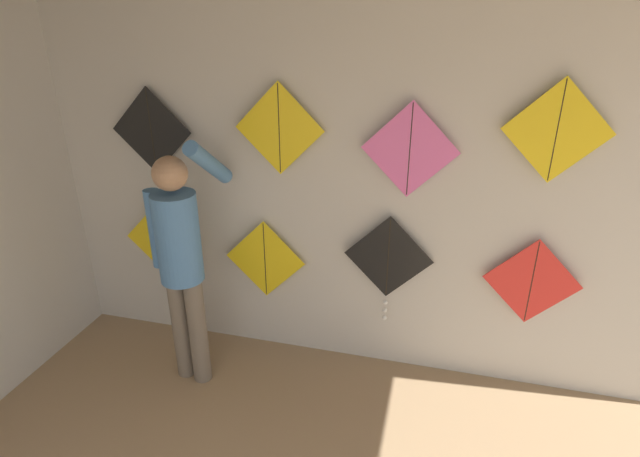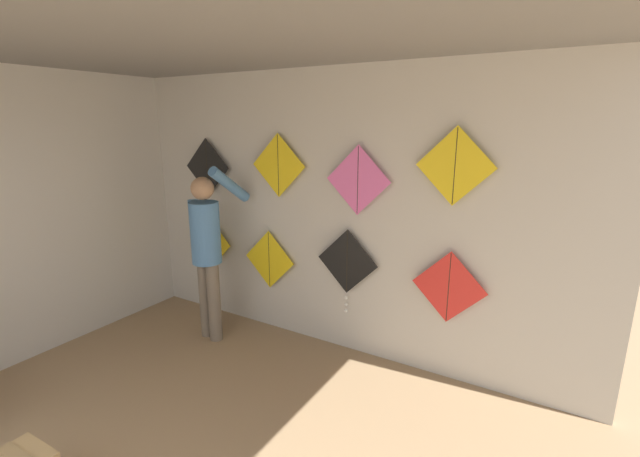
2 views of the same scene
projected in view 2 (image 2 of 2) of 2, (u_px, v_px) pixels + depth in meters
name	position (u px, v px, depth m)	size (l,w,h in m)	color
back_panel	(319.00, 213.00, 4.33)	(5.35, 0.06, 2.80)	beige
ceiling_slab	(127.00, 22.00, 2.30)	(5.35, 4.79, 0.04)	gray
shopkeeper	(207.00, 244.00, 4.45)	(0.47, 0.62, 1.88)	#726656
kite_0	(210.00, 242.00, 5.12)	(0.65, 0.01, 0.65)	yellow
kite_1	(269.00, 260.00, 4.69)	(0.65, 0.01, 0.65)	yellow
kite_2	(347.00, 265.00, 4.19)	(0.65, 0.04, 0.86)	black
kite_3	(449.00, 287.00, 3.71)	(0.65, 0.01, 0.65)	red
kite_4	(207.00, 167.00, 4.88)	(0.65, 0.01, 0.65)	black
kite_5	(278.00, 166.00, 4.36)	(0.65, 0.01, 0.65)	yellow
kite_6	(358.00, 180.00, 3.94)	(0.65, 0.01, 0.65)	pink
kite_7	(455.00, 166.00, 3.46)	(0.65, 0.01, 0.65)	yellow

